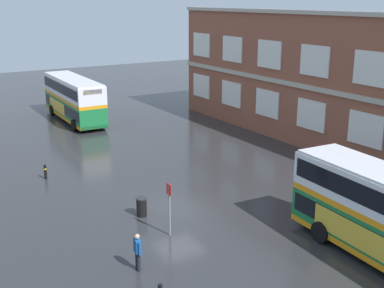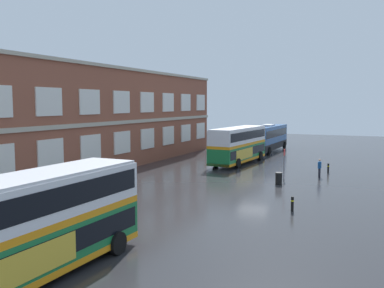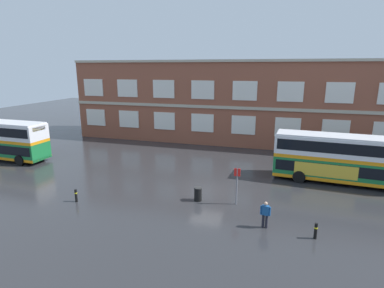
% 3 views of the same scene
% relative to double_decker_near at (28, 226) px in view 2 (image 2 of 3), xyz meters
% --- Properties ---
extents(ground_plane, '(120.00, 120.00, 0.00)m').
position_rel_double_decker_near_xyz_m(ground_plane, '(23.23, -0.10, -2.15)').
color(ground_plane, '#2B2B2D').
extents(brick_terminal_building, '(45.53, 8.19, 10.43)m').
position_rel_double_decker_near_xyz_m(brick_terminal_building, '(24.22, 15.87, 2.92)').
color(brick_terminal_building, brown).
rests_on(brick_terminal_building, ground).
extents(double_decker_near, '(11.06, 3.08, 4.07)m').
position_rel_double_decker_near_xyz_m(double_decker_near, '(0.00, 0.00, 0.00)').
color(double_decker_near, '#197038').
rests_on(double_decker_near, ground).
extents(double_decker_middle, '(11.15, 3.43, 4.07)m').
position_rel_double_decker_near_xyz_m(double_decker_middle, '(33.72, 2.65, 0.00)').
color(double_decker_middle, '#197038').
rests_on(double_decker_middle, ground).
extents(touring_coach, '(12.05, 3.09, 3.80)m').
position_rel_double_decker_near_xyz_m(touring_coach, '(47.23, 2.63, -0.24)').
color(touring_coach, navy).
rests_on(touring_coach, ground).
extents(waiting_passenger, '(0.64, 0.28, 1.70)m').
position_rel_double_decker_near_xyz_m(waiting_passenger, '(28.06, -6.95, -1.22)').
color(waiting_passenger, black).
rests_on(waiting_passenger, ground).
extents(bus_stand_flag, '(0.44, 0.10, 2.70)m').
position_rel_double_decker_near_xyz_m(bus_stand_flag, '(25.89, -4.16, -0.51)').
color(bus_stand_flag, slate).
rests_on(bus_stand_flag, ground).
extents(station_litter_bin, '(0.60, 0.60, 1.03)m').
position_rel_double_decker_near_xyz_m(station_litter_bin, '(23.09, -4.32, -1.63)').
color(station_litter_bin, black).
rests_on(station_litter_bin, ground).
extents(safety_bollard_west, '(0.19, 0.19, 0.95)m').
position_rel_double_decker_near_xyz_m(safety_bollard_west, '(14.66, -7.06, -1.66)').
color(safety_bollard_west, black).
rests_on(safety_bollard_west, ground).
extents(safety_bollard_east, '(0.19, 0.19, 0.95)m').
position_rel_double_decker_near_xyz_m(safety_bollard_east, '(30.92, -7.40, -1.66)').
color(safety_bollard_east, black).
rests_on(safety_bollard_east, ground).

